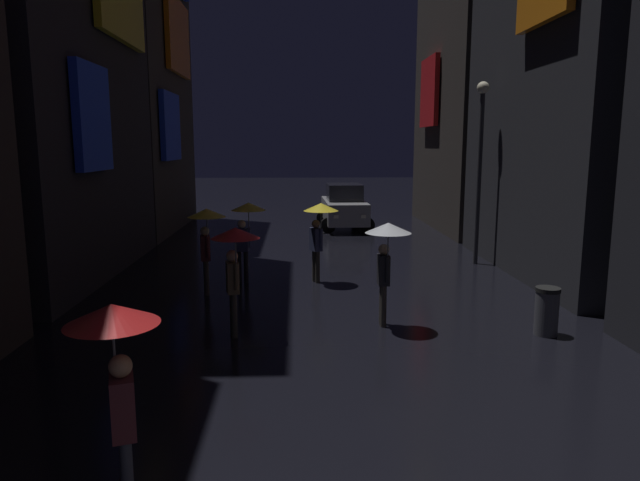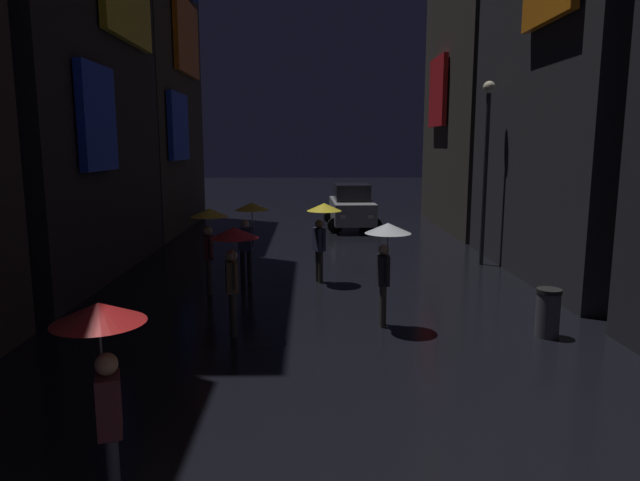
# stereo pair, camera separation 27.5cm
# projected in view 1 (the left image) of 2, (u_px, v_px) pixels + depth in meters

# --- Properties ---
(building_left_far) EXTENTS (4.25, 8.29, 14.50)m
(building_left_far) POSITION_uv_depth(u_px,v_px,m) (124.00, 54.00, 23.35)
(building_left_far) COLOR #33302D
(building_left_far) RESTS_ON ground
(pedestrian_far_right_clear) EXTENTS (0.90, 0.90, 2.12)m
(pedestrian_far_right_clear) POSITION_uv_depth(u_px,v_px,m) (387.00, 245.00, 11.12)
(pedestrian_far_right_clear) COLOR #38332D
(pedestrian_far_right_clear) RESTS_ON ground
(pedestrian_midstreet_centre_yellow) EXTENTS (0.90, 0.90, 2.12)m
(pedestrian_midstreet_centre_yellow) POSITION_uv_depth(u_px,v_px,m) (246.00, 220.00, 14.82)
(pedestrian_midstreet_centre_yellow) COLOR black
(pedestrian_midstreet_centre_yellow) RESTS_ON ground
(pedestrian_near_crossing_yellow) EXTENTS (0.90, 0.90, 2.12)m
(pedestrian_near_crossing_yellow) POSITION_uv_depth(u_px,v_px,m) (206.00, 227.00, 13.51)
(pedestrian_near_crossing_yellow) COLOR #38332D
(pedestrian_near_crossing_yellow) RESTS_ON ground
(pedestrian_foreground_left_yellow) EXTENTS (0.90, 0.90, 2.12)m
(pedestrian_foreground_left_yellow) POSITION_uv_depth(u_px,v_px,m) (319.00, 220.00, 14.75)
(pedestrian_foreground_left_yellow) COLOR #38332D
(pedestrian_foreground_left_yellow) RESTS_ON ground
(pedestrian_midstreet_left_red) EXTENTS (0.90, 0.90, 2.12)m
(pedestrian_midstreet_left_red) POSITION_uv_depth(u_px,v_px,m) (116.00, 351.00, 5.43)
(pedestrian_midstreet_left_red) COLOR #2D2D38
(pedestrian_midstreet_left_red) RESTS_ON ground
(pedestrian_foreground_right_red) EXTENTS (0.90, 0.90, 2.12)m
(pedestrian_foreground_right_red) POSITION_uv_depth(u_px,v_px,m) (234.00, 251.00, 10.49)
(pedestrian_foreground_right_red) COLOR #38332D
(pedestrian_foreground_right_red) RESTS_ON ground
(car_distant) EXTENTS (2.32, 4.18, 1.92)m
(car_distant) POSITION_uv_depth(u_px,v_px,m) (344.00, 207.00, 24.68)
(car_distant) COLOR #99999E
(car_distant) RESTS_ON ground
(streetlamp_right_far) EXTENTS (0.36, 0.36, 5.42)m
(streetlamp_right_far) POSITION_uv_depth(u_px,v_px,m) (480.00, 152.00, 16.90)
(streetlamp_right_far) COLOR #2D2D33
(streetlamp_right_far) RESTS_ON ground
(trash_bin) EXTENTS (0.46, 0.46, 0.93)m
(trash_bin) POSITION_uv_depth(u_px,v_px,m) (547.00, 311.00, 10.88)
(trash_bin) COLOR #3F3F47
(trash_bin) RESTS_ON ground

